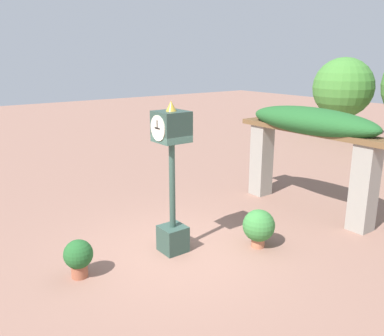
# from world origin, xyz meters

# --- Properties ---
(ground_plane) EXTENTS (60.00, 60.00, 0.00)m
(ground_plane) POSITION_xyz_m (0.00, 0.00, 0.00)
(ground_plane) COLOR #8E6656
(pedestal_clock) EXTENTS (0.60, 0.65, 3.16)m
(pedestal_clock) POSITION_xyz_m (-0.11, -0.05, 1.74)
(pedestal_clock) COLOR #2D473D
(pedestal_clock) RESTS_ON ground
(pergola) EXTENTS (4.35, 1.09, 2.74)m
(pergola) POSITION_xyz_m (0.00, 4.11, 2.05)
(pergola) COLOR gray
(pergola) RESTS_ON ground
(potted_plant_near_left) EXTENTS (0.54, 0.54, 0.73)m
(potted_plant_near_left) POSITION_xyz_m (-0.27, -2.04, 0.42)
(potted_plant_near_left) COLOR #9E563D
(potted_plant_near_left) RESTS_ON ground
(potted_plant_near_right) EXTENTS (0.69, 0.69, 0.84)m
(potted_plant_near_right) POSITION_xyz_m (0.82, 1.53, 0.47)
(potted_plant_near_right) COLOR #B26B4C
(potted_plant_near_right) RESTS_ON ground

